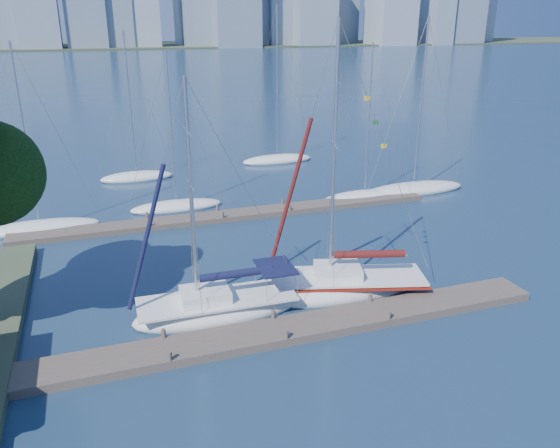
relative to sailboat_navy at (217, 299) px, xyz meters
name	(u,v)px	position (x,y,z in m)	size (l,w,h in m)	color
ground	(280,336)	(2.22, -2.65, -0.92)	(700.00, 700.00, 0.00)	#163148
near_dock	(280,332)	(2.22, -2.65, -0.72)	(26.00, 2.00, 0.40)	brown
far_dock	(234,215)	(4.22, 13.35, -0.74)	(30.00, 1.80, 0.36)	brown
far_shore	(96,46)	(2.22, 317.35, -0.92)	(800.00, 100.00, 1.50)	#38472D
sailboat_navy	(217,299)	(0.00, 0.00, 0.00)	(8.12, 2.86, 11.77)	white
sailboat_maroon	(348,273)	(6.93, 0.15, 0.19)	(8.77, 4.93, 14.01)	white
bg_boat_0	(40,227)	(-8.79, 14.98, -0.67)	(8.03, 4.00, 12.52)	white
bg_boat_1	(177,206)	(0.63, 16.54, -0.68)	(7.11, 4.06, 11.72)	white
bg_boat_4	(364,195)	(15.22, 14.34, -0.69)	(7.10, 4.53, 12.14)	white
bg_boat_5	(413,189)	(19.78, 14.47, -0.64)	(9.45, 3.72, 14.03)	white
bg_boat_6	(137,177)	(-1.44, 25.88, -0.65)	(6.48, 2.74, 12.94)	white
bg_boat_7	(277,159)	(12.48, 27.92, -0.63)	(7.22, 2.47, 15.07)	white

